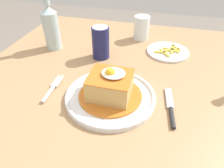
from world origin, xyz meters
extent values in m
cube|color=#A87F56|center=(0.00, 0.00, 0.72)|extent=(1.10, 1.05, 0.04)
cylinder|color=#A87F56|center=(-0.47, 0.44, 0.35)|extent=(0.07, 0.07, 0.70)
cylinder|color=#A87F56|center=(0.47, 0.44, 0.35)|extent=(0.07, 0.07, 0.70)
cylinder|color=white|center=(-0.04, -0.10, 0.74)|extent=(0.27, 0.27, 0.01)
torus|color=white|center=(-0.04, -0.10, 0.75)|extent=(0.27, 0.27, 0.01)
cylinder|color=#C66B23|center=(-0.04, -0.10, 0.75)|extent=(0.19, 0.19, 0.01)
cube|color=tan|center=(-0.04, -0.10, 0.79)|extent=(0.12, 0.11, 0.06)
cube|color=#C66B23|center=(-0.04, -0.10, 0.82)|extent=(0.12, 0.11, 0.00)
ellipsoid|color=white|center=(-0.03, -0.09, 0.83)|extent=(0.07, 0.06, 0.01)
sphere|color=yellow|center=(-0.04, -0.10, 0.83)|extent=(0.03, 0.03, 0.03)
cylinder|color=silver|center=(-0.23, -0.14, 0.75)|extent=(0.02, 0.08, 0.01)
cube|color=silver|center=(-0.23, -0.07, 0.75)|extent=(0.02, 0.05, 0.00)
cylinder|color=silver|center=(-0.23, -0.05, 0.75)|extent=(0.00, 0.03, 0.00)
cylinder|color=silver|center=(-0.23, -0.05, 0.75)|extent=(0.00, 0.03, 0.00)
cylinder|color=silver|center=(-0.24, -0.05, 0.75)|extent=(0.00, 0.03, 0.00)
cylinder|color=#262628|center=(0.14, -0.14, 0.75)|extent=(0.02, 0.08, 0.01)
cube|color=silver|center=(0.13, -0.06, 0.75)|extent=(0.03, 0.09, 0.00)
cylinder|color=#191E51|center=(-0.14, 0.13, 0.80)|extent=(0.07, 0.07, 0.12)
cylinder|color=silver|center=(-0.14, 0.13, 0.86)|extent=(0.06, 0.06, 0.00)
cylinder|color=#ADC6CC|center=(-0.36, 0.16, 0.81)|extent=(0.06, 0.06, 0.15)
cone|color=#ADC6CC|center=(-0.36, 0.16, 0.90)|extent=(0.06, 0.06, 0.03)
cylinder|color=silver|center=(-0.01, 0.34, 0.77)|extent=(0.06, 0.06, 0.06)
cylinder|color=silver|center=(-0.01, 0.34, 0.79)|extent=(0.07, 0.07, 0.10)
cylinder|color=white|center=(0.11, 0.23, 0.74)|extent=(0.17, 0.17, 0.01)
cube|color=#EAC64C|center=(0.13, 0.24, 0.75)|extent=(0.06, 0.03, 0.01)
cube|color=#EAC64C|center=(0.13, 0.24, 0.75)|extent=(0.06, 0.04, 0.01)
cube|color=#EAC64C|center=(0.13, 0.26, 0.75)|extent=(0.01, 0.05, 0.01)
cube|color=#EAC64C|center=(0.10, 0.21, 0.75)|extent=(0.04, 0.06, 0.01)
cube|color=#EAC64C|center=(0.13, 0.23, 0.75)|extent=(0.01, 0.05, 0.01)
cube|color=#EAC64C|center=(0.08, 0.21, 0.75)|extent=(0.05, 0.01, 0.01)
cube|color=#EAC64C|center=(0.14, 0.26, 0.75)|extent=(0.04, 0.04, 0.01)
camera|label=1|loc=(0.08, -0.56, 1.16)|focal=33.38mm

